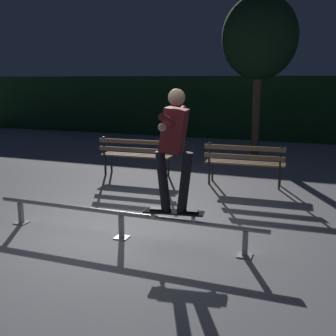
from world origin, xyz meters
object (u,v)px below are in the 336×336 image
at_px(skateboarder, 174,140).
at_px(park_bench_left_center, 245,160).
at_px(park_bench_leftmost, 135,153).
at_px(skateboard, 174,212).
at_px(tree_behind_benches, 260,38).
at_px(grind_rail, 121,217).

bearing_deg(skateboarder, park_bench_left_center, 85.19).
xyz_separation_m(park_bench_leftmost, park_bench_left_center, (2.44, 0.00, 0.00)).
xyz_separation_m(skateboarder, park_bench_leftmost, (-2.15, 3.42, -0.85)).
xyz_separation_m(skateboard, tree_behind_benches, (-0.03, 6.89, 2.76)).
relative_size(grind_rail, park_bench_leftmost, 2.46).
xyz_separation_m(skateboard, park_bench_left_center, (0.29, 3.42, 0.08)).
relative_size(skateboarder, park_bench_leftmost, 0.96).
bearing_deg(skateboarder, park_bench_leftmost, 122.19).
distance_m(grind_rail, skateboard, 0.78).
distance_m(skateboarder, park_bench_leftmost, 4.13).
height_order(grind_rail, park_bench_left_center, park_bench_left_center).
bearing_deg(park_bench_left_center, park_bench_leftmost, 180.00).
bearing_deg(park_bench_left_center, skateboarder, -94.81).
height_order(park_bench_left_center, tree_behind_benches, tree_behind_benches).
xyz_separation_m(grind_rail, tree_behind_benches, (0.73, 6.89, 2.92)).
bearing_deg(park_bench_leftmost, skateboard, -57.85).
height_order(grind_rail, skateboard, skateboard).
xyz_separation_m(skateboarder, tree_behind_benches, (-0.04, 6.89, 1.82)).
distance_m(grind_rail, park_bench_leftmost, 3.70).
bearing_deg(grind_rail, tree_behind_benches, 83.97).
bearing_deg(skateboard, grind_rail, -180.00).
distance_m(skateboard, park_bench_left_center, 3.43).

